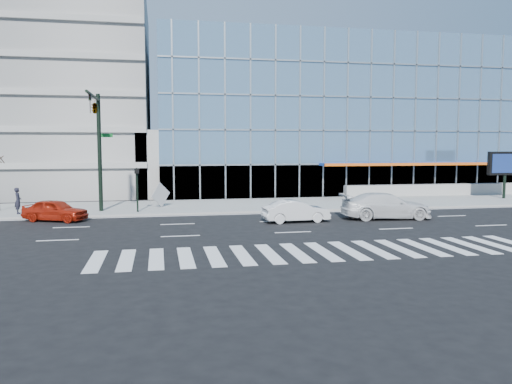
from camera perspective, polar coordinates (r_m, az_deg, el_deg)
ground at (r=30.83m, az=2.27°, el=-3.36°), size 160.00×160.00×0.00m
sidewalk at (r=38.58m, az=-0.46°, el=-1.49°), size 120.00×8.00×0.15m
theatre_building at (r=59.57m, az=9.74°, el=7.99°), size 42.00×26.00×15.00m
parking_garage at (r=57.40m, az=-24.46°, el=10.20°), size 24.00×24.00×20.00m
ramp_block at (r=47.70m, az=-9.82°, el=3.26°), size 6.00×8.00×6.00m
tower_backdrop at (r=104.08m, az=-24.54°, el=15.56°), size 14.00×14.00×48.00m
retaining_wall at (r=51.78m, az=25.82°, el=0.36°), size 30.00×0.80×1.00m
traffic_signal at (r=34.49m, az=-17.80°, el=7.59°), size 1.14×5.74×8.00m
ped_signal_post at (r=34.72m, az=-13.44°, el=1.03°), size 0.30×0.33×3.00m
marquee_sign at (r=47.57m, az=26.61°, el=2.85°), size 3.20×0.43×4.00m
white_suv at (r=32.83m, az=14.63°, el=-1.54°), size 5.89×2.88×1.65m
white_sedan at (r=30.54m, az=4.59°, el=-2.19°), size 4.12×1.63×1.33m
red_sedan at (r=33.19m, az=-21.96°, el=-1.94°), size 4.30×3.04×1.36m
pedestrian at (r=36.49m, az=-25.56°, el=-0.91°), size 0.54×0.71×1.74m
tilted_panel at (r=37.26m, az=-10.84°, el=-0.30°), size 1.37×1.30×1.83m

